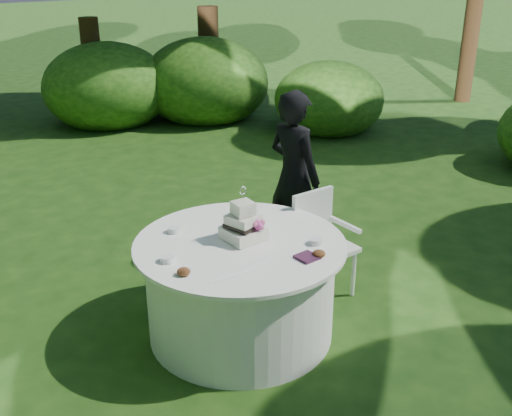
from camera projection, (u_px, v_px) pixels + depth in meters
The scene contains 9 objects.
ground at pixel (241, 331), 4.66m from camera, with size 80.00×80.00×0.00m, color #15360E.
napkins at pixel (307, 257), 4.12m from camera, with size 0.14×0.14×0.02m, color #411C37.
feather_plume at pixel (238, 272), 3.94m from camera, with size 0.48×0.07×0.01m, color white.
guest at pixel (294, 176), 5.56m from camera, with size 0.59×0.39×1.62m, color black.
table at pixel (241, 288), 4.51m from camera, with size 1.56×1.56×0.77m.
cake at pixel (244, 225), 4.36m from camera, with size 0.27×0.28×0.41m.
chair at pixel (320, 236), 5.05m from camera, with size 0.45×0.44×0.89m.
votives at pixel (220, 243), 4.30m from camera, with size 1.08×0.92×0.04m.
petal_cups at pixel (248, 243), 4.29m from camera, with size 1.00×1.04×0.05m.
Camera 1 is at (-2.37, -3.14, 2.67)m, focal length 42.00 mm.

